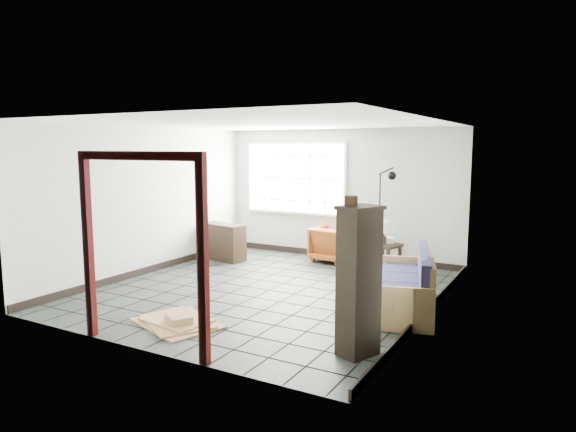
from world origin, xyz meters
The scene contains 15 objects.
ground centered at (0.00, 0.00, 0.00)m, with size 5.50×5.50×0.00m, color black.
room_shell centered at (0.00, 0.03, 1.68)m, with size 5.02×5.52×2.61m.
window_panel centered at (-1.00, 2.70, 1.60)m, with size 2.32×0.08×1.52m.
doorway_trim centered at (0.00, -2.70, 1.38)m, with size 1.80×0.08×2.20m.
futon_sofa centered at (2.21, 0.10, 0.30)m, with size 1.20×1.99×0.83m.
armchair centered at (0.02, 2.40, 0.37)m, with size 0.73×0.68×0.75m, color brown.
side_table centered at (1.20, 2.08, 0.42)m, with size 0.58×0.58×0.51m.
table_lamp centered at (1.18, 2.00, 0.81)m, with size 0.29×0.29×0.43m.
projector centered at (1.17, 2.16, 0.56)m, with size 0.35×0.32×0.10m.
floor_lamp centered at (1.08, 2.34, 1.01)m, with size 0.50×0.36×1.89m.
console_shelf centered at (-1.95, 1.46, 0.36)m, with size 0.99×0.54×0.73m.
tall_shelf centered at (2.15, -1.70, 0.83)m, with size 0.48×0.54×1.63m.
pot centered at (2.07, -1.76, 1.69)m, with size 0.16×0.16×0.11m.
open_box centered at (1.98, -0.55, 0.16)m, with size 0.89×0.68×0.45m.
cardboard_pile centered at (-0.20, -1.92, 0.04)m, with size 1.30×1.11×0.16m.
Camera 1 is at (4.08, -6.73, 2.24)m, focal length 32.00 mm.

